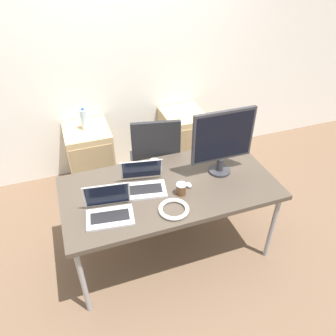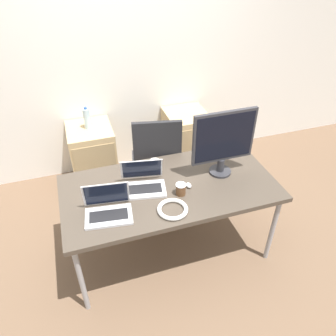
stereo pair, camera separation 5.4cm
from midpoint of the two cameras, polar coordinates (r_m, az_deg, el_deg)
ground_plane at (r=3.14m, az=0.75°, el=-13.69°), size 14.00×14.00×0.00m
wall_back at (r=3.66m, az=-7.11°, el=18.45°), size 10.00×0.05×2.60m
desk at (r=2.65m, az=0.87°, el=-3.96°), size 1.71×0.86×0.74m
office_chair at (r=3.36m, az=-1.54°, el=-0.54°), size 0.57×0.60×1.06m
cabinet_left at (r=3.75m, az=-12.51°, el=2.09°), size 0.47×0.52×0.70m
cabinet_right at (r=3.96m, az=3.53°, el=4.92°), size 0.47×0.52×0.70m
water_bottle at (r=3.52m, az=-13.49°, el=8.37°), size 0.07×0.07×0.24m
laptop_left at (r=2.39m, az=-9.78°, el=-7.00°), size 0.36×0.29×0.22m
laptop_right at (r=2.58m, az=-3.70°, el=-2.55°), size 0.37×0.32×0.22m
monitor at (r=2.63m, az=10.22°, el=4.62°), size 0.52×0.18×0.57m
mouse at (r=2.61m, az=4.20°, el=-3.02°), size 0.04×0.06×0.03m
coffee_cup_white at (r=2.76m, az=-1.75°, el=0.51°), size 0.08×0.08×0.10m
coffee_cup_brown at (r=2.52m, az=2.86°, el=-3.71°), size 0.08×0.08×0.10m
cable_coil at (r=2.40m, az=1.46°, el=-7.19°), size 0.23×0.23×0.03m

